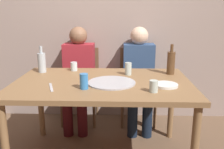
# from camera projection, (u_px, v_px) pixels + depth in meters

# --- Properties ---
(back_wall) EXTENTS (6.00, 0.10, 2.60)m
(back_wall) POSITION_uv_depth(u_px,v_px,m) (108.00, 15.00, 3.01)
(back_wall) COLOR gray
(back_wall) RESTS_ON ground_plane
(dining_table) EXTENTS (1.53, 0.97, 0.76)m
(dining_table) POSITION_uv_depth(u_px,v_px,m) (102.00, 89.00, 2.16)
(dining_table) COLOR olive
(dining_table) RESTS_ON ground_plane
(pizza_tray) EXTENTS (0.40, 0.40, 0.01)m
(pizza_tray) POSITION_uv_depth(u_px,v_px,m) (112.00, 83.00, 2.08)
(pizza_tray) COLOR #ADADB2
(pizza_tray) RESTS_ON dining_table
(wine_bottle) EXTENTS (0.08, 0.08, 0.26)m
(wine_bottle) POSITION_uv_depth(u_px,v_px,m) (42.00, 62.00, 2.43)
(wine_bottle) COLOR #B2BCC1
(wine_bottle) RESTS_ON dining_table
(beer_bottle) EXTENTS (0.08, 0.08, 0.29)m
(beer_bottle) POSITION_uv_depth(u_px,v_px,m) (171.00, 62.00, 2.35)
(beer_bottle) COLOR brown
(beer_bottle) RESTS_ON dining_table
(tumbler_near) EXTENTS (0.06, 0.06, 0.12)m
(tumbler_near) POSITION_uv_depth(u_px,v_px,m) (128.00, 69.00, 2.34)
(tumbler_near) COLOR #B7C6BC
(tumbler_near) RESTS_ON dining_table
(tumbler_far) EXTENTS (0.07, 0.07, 0.09)m
(tumbler_far) POSITION_uv_depth(u_px,v_px,m) (154.00, 86.00, 1.85)
(tumbler_far) COLOR #B7C6BC
(tumbler_far) RESTS_ON dining_table
(wine_glass) EXTENTS (0.07, 0.07, 0.09)m
(wine_glass) POSITION_uv_depth(u_px,v_px,m) (74.00, 66.00, 2.50)
(wine_glass) COLOR silver
(wine_glass) RESTS_ON dining_table
(soda_can) EXTENTS (0.07, 0.07, 0.12)m
(soda_can) POSITION_uv_depth(u_px,v_px,m) (84.00, 81.00, 1.92)
(soda_can) COLOR #337AC1
(soda_can) RESTS_ON dining_table
(plate_stack) EXTENTS (0.20, 0.20, 0.02)m
(plate_stack) POSITION_uv_depth(u_px,v_px,m) (166.00, 85.00, 2.00)
(plate_stack) COLOR white
(plate_stack) RESTS_ON dining_table
(table_knife) EXTENTS (0.09, 0.21, 0.01)m
(table_knife) POSITION_uv_depth(u_px,v_px,m) (51.00, 87.00, 1.97)
(table_knife) COLOR #B7B7BC
(table_knife) RESTS_ON dining_table
(chair_left) EXTENTS (0.44, 0.44, 0.90)m
(chair_left) POSITION_uv_depth(u_px,v_px,m) (81.00, 80.00, 3.07)
(chair_left) COLOR brown
(chair_left) RESTS_ON ground_plane
(chair_right) EXTENTS (0.44, 0.44, 0.90)m
(chair_right) POSITION_uv_depth(u_px,v_px,m) (138.00, 80.00, 3.05)
(chair_right) COLOR brown
(chair_right) RESTS_ON ground_plane
(guest_in_sweater) EXTENTS (0.36, 0.56, 1.17)m
(guest_in_sweater) POSITION_uv_depth(u_px,v_px,m) (78.00, 73.00, 2.90)
(guest_in_sweater) COLOR maroon
(guest_in_sweater) RESTS_ON ground_plane
(guest_in_beanie) EXTENTS (0.36, 0.56, 1.17)m
(guest_in_beanie) POSITION_uv_depth(u_px,v_px,m) (139.00, 73.00, 2.87)
(guest_in_beanie) COLOR navy
(guest_in_beanie) RESTS_ON ground_plane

